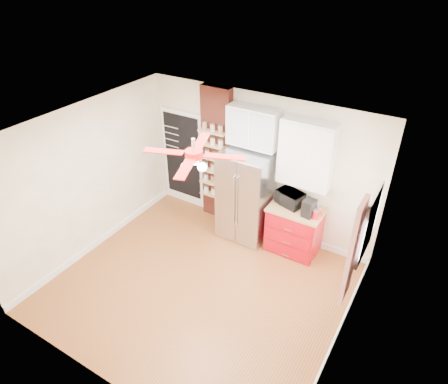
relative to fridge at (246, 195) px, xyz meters
The scene contains 21 objects.
floor 1.85m from the fridge, 88.24° to the right, with size 4.50×4.50×0.00m, color #935425.
ceiling 2.45m from the fridge, 88.24° to the right, with size 4.50×4.50×0.00m, color white.
wall_back 0.60m from the fridge, 82.30° to the left, with size 4.50×0.02×2.70m, color #FFEFCD.
wall_front 3.66m from the fridge, 89.21° to the right, with size 4.50×0.02×2.70m, color #FFEFCD.
wall_left 2.78m from the fridge, 143.46° to the right, with size 0.02×4.00×2.70m, color #FFEFCD.
wall_right 2.86m from the fridge, 35.33° to the right, with size 0.02×4.00×2.70m, color #FFEFCD.
chalkboard 1.70m from the fridge, 168.59° to the left, with size 0.95×0.05×1.95m.
brick_pillar 0.97m from the fridge, 160.07° to the left, with size 0.60×0.16×2.70m, color maroon.
fridge is the anchor object (origin of this frame).
upper_glass_cabinet 1.29m from the fridge, 90.00° to the left, with size 0.90×0.35×0.70m, color white.
red_cabinet 1.06m from the fridge, ahead, with size 0.94×0.64×0.90m.
upper_shelf_unit 1.41m from the fridge, 12.78° to the left, with size 0.90×0.30×1.15m, color white.
window 2.49m from the fridge, 17.75° to the right, with size 0.04×0.75×1.05m, color white.
curtain 2.63m from the fridge, 29.86° to the right, with size 0.06×0.40×1.55m, color #A91816.
ceiling_fan 2.25m from the fridge, 88.24° to the right, with size 1.40×1.40×0.44m.
toaster_oven 0.83m from the fridge, ahead, with size 0.46×0.31×0.26m, color black.
coffee_maker 1.23m from the fridge, ahead, with size 0.17×0.22×0.30m, color black.
canister_left 1.35m from the fridge, ahead, with size 0.11×0.11×0.15m, color red.
canister_right 1.35m from the fridge, ahead, with size 0.11×0.11×0.15m, color #BA220A.
pantry_jar_oats 1.09m from the fridge, behind, with size 0.08×0.08×0.12m, color beige.
pantry_jar_beans 0.95m from the fridge, 167.56° to the left, with size 0.08×0.08×0.12m, color #99704E.
Camera 1 is at (2.79, -3.85, 4.80)m, focal length 32.00 mm.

